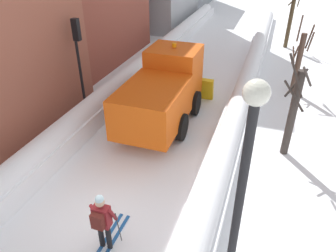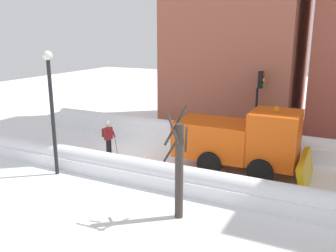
{
  "view_description": "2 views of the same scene",
  "coord_description": "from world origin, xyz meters",
  "px_view_note": "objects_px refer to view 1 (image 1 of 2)",
  "views": [
    {
      "loc": [
        4.05,
        -5.55,
        7.12
      ],
      "look_at": [
        0.91,
        3.69,
        1.22
      ],
      "focal_mm": 34.05,
      "sensor_mm": 36.0,
      "label": 1
    },
    {
      "loc": [
        15.24,
        9.79,
        6.13
      ],
      "look_at": [
        -0.07,
        2.24,
        1.69
      ],
      "focal_mm": 38.51,
      "sensor_mm": 36.0,
      "label": 2
    }
  ],
  "objects_px": {
    "traffic_light_pole": "(78,49)",
    "bare_tree_mid": "(299,61)",
    "bare_tree_near": "(293,111)",
    "plow_truck": "(164,91)",
    "street_lamp": "(241,190)",
    "skier": "(102,220)",
    "bare_tree_far": "(291,18)"
  },
  "relations": [
    {
      "from": "plow_truck",
      "to": "traffic_light_pole",
      "type": "distance_m",
      "value": 4.05
    },
    {
      "from": "traffic_light_pole",
      "to": "bare_tree_mid",
      "type": "bearing_deg",
      "value": 29.81
    },
    {
      "from": "skier",
      "to": "bare_tree_far",
      "type": "height_order",
      "value": "bare_tree_far"
    },
    {
      "from": "plow_truck",
      "to": "traffic_light_pole",
      "type": "bearing_deg",
      "value": -177.15
    },
    {
      "from": "skier",
      "to": "plow_truck",
      "type": "bearing_deg",
      "value": 96.31
    },
    {
      "from": "plow_truck",
      "to": "street_lamp",
      "type": "height_order",
      "value": "street_lamp"
    },
    {
      "from": "plow_truck",
      "to": "skier",
      "type": "bearing_deg",
      "value": -83.69
    },
    {
      "from": "traffic_light_pole",
      "to": "bare_tree_far",
      "type": "height_order",
      "value": "bare_tree_far"
    },
    {
      "from": "skier",
      "to": "street_lamp",
      "type": "height_order",
      "value": "street_lamp"
    },
    {
      "from": "traffic_light_pole",
      "to": "bare_tree_mid",
      "type": "xyz_separation_m",
      "value": [
        9.13,
        5.23,
        -1.26
      ]
    },
    {
      "from": "traffic_light_pole",
      "to": "plow_truck",
      "type": "bearing_deg",
      "value": 2.85
    },
    {
      "from": "plow_truck",
      "to": "traffic_light_pole",
      "type": "xyz_separation_m",
      "value": [
        -3.77,
        -0.19,
        1.47
      ]
    },
    {
      "from": "skier",
      "to": "street_lamp",
      "type": "distance_m",
      "value": 4.06
    },
    {
      "from": "plow_truck",
      "to": "bare_tree_near",
      "type": "relative_size",
      "value": 1.56
    },
    {
      "from": "bare_tree_mid",
      "to": "bare_tree_far",
      "type": "bearing_deg",
      "value": 93.62
    },
    {
      "from": "street_lamp",
      "to": "bare_tree_near",
      "type": "bearing_deg",
      "value": 80.21
    },
    {
      "from": "street_lamp",
      "to": "bare_tree_near",
      "type": "distance_m",
      "value": 6.78
    },
    {
      "from": "street_lamp",
      "to": "bare_tree_near",
      "type": "relative_size",
      "value": 1.41
    },
    {
      "from": "traffic_light_pole",
      "to": "bare_tree_near",
      "type": "distance_m",
      "value": 8.95
    },
    {
      "from": "bare_tree_mid",
      "to": "traffic_light_pole",
      "type": "bearing_deg",
      "value": -150.19
    },
    {
      "from": "traffic_light_pole",
      "to": "street_lamp",
      "type": "relative_size",
      "value": 0.77
    },
    {
      "from": "street_lamp",
      "to": "bare_tree_mid",
      "type": "bearing_deg",
      "value": 83.54
    },
    {
      "from": "skier",
      "to": "bare_tree_near",
      "type": "xyz_separation_m",
      "value": [
        4.34,
        5.96,
        0.78
      ]
    },
    {
      "from": "bare_tree_near",
      "to": "bare_tree_mid",
      "type": "distance_m",
      "value": 5.86
    },
    {
      "from": "bare_tree_near",
      "to": "bare_tree_mid",
      "type": "relative_size",
      "value": 1.01
    },
    {
      "from": "skier",
      "to": "bare_tree_mid",
      "type": "bearing_deg",
      "value": 68.64
    },
    {
      "from": "bare_tree_far",
      "to": "bare_tree_mid",
      "type": "bearing_deg",
      "value": -86.38
    },
    {
      "from": "skier",
      "to": "bare_tree_mid",
      "type": "relative_size",
      "value": 0.47
    },
    {
      "from": "traffic_light_pole",
      "to": "bare_tree_far",
      "type": "xyz_separation_m",
      "value": [
        8.63,
        13.22,
        -0.84
      ]
    },
    {
      "from": "bare_tree_near",
      "to": "bare_tree_mid",
      "type": "xyz_separation_m",
      "value": [
        0.28,
        5.85,
        -0.1
      ]
    },
    {
      "from": "bare_tree_far",
      "to": "plow_truck",
      "type": "bearing_deg",
      "value": -110.44
    },
    {
      "from": "bare_tree_near",
      "to": "bare_tree_mid",
      "type": "height_order",
      "value": "bare_tree_near"
    }
  ]
}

